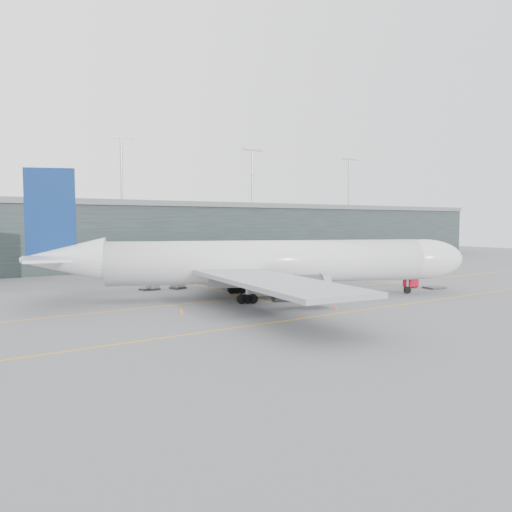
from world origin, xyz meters
TOP-DOWN VIEW (x-y plane):
  - ground at (0.00, 0.00)m, footprint 320.00×320.00m
  - taxiline_a at (0.00, -4.00)m, footprint 160.00×0.25m
  - taxiline_b at (0.00, -20.00)m, footprint 160.00×0.25m
  - taxiline_lead_main at (5.00, 20.00)m, footprint 0.25×60.00m
  - terminal at (-0.00, 58.00)m, footprint 240.00×36.00m
  - main_aircraft at (6.81, -5.51)m, footprint 59.21×54.60m
  - jet_bridge at (23.20, 22.14)m, footprint 7.92×42.58m
  - gse_cart at (32.26, -9.87)m, footprint 2.32×1.55m
  - baggage_dolly at (34.32, -12.80)m, footprint 3.26×2.77m
  - uld_a at (-4.05, 11.18)m, footprint 2.44×2.22m
  - uld_b at (-3.16, 10.67)m, footprint 2.22×1.93m
  - uld_c at (0.57, 9.63)m, footprint 2.63×2.34m
  - cone_nose at (35.26, -7.33)m, footprint 0.42×0.42m
  - cone_wing_stbd at (8.40, -17.92)m, footprint 0.40×0.40m
  - cone_wing_port at (8.81, 12.16)m, footprint 0.43×0.43m
  - cone_tail at (-8.09, -9.81)m, footprint 0.42×0.42m

SIDE VIEW (x-z plane):
  - ground at x=0.00m, z-range 0.00..0.00m
  - taxiline_a at x=0.00m, z-range 0.00..0.02m
  - taxiline_b at x=0.00m, z-range 0.00..0.02m
  - taxiline_lead_main at x=5.00m, z-range 0.00..0.02m
  - baggage_dolly at x=34.32m, z-range 0.03..0.32m
  - cone_wing_stbd at x=8.40m, z-range 0.00..0.64m
  - cone_nose at x=35.26m, z-range 0.00..0.66m
  - cone_tail at x=-8.09m, z-range 0.00..0.67m
  - cone_wing_port at x=8.81m, z-range 0.00..0.69m
  - gse_cart at x=32.26m, z-range 0.09..1.62m
  - uld_b at x=-3.16m, z-range 0.04..1.80m
  - uld_a at x=-4.05m, z-range 0.05..1.85m
  - uld_c at x=0.57m, z-range 0.05..2.07m
  - jet_bridge at x=23.20m, z-range 1.41..7.07m
  - main_aircraft at x=6.81m, z-range -3.81..13.57m
  - terminal at x=0.00m, z-range -6.88..22.12m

